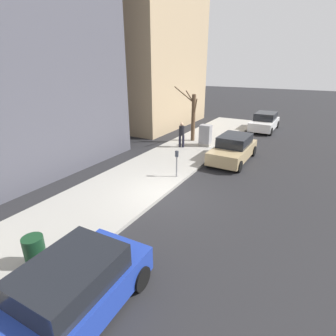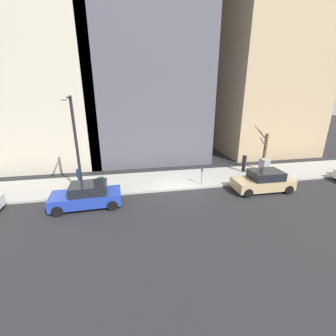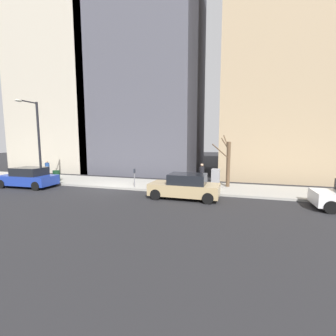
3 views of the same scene
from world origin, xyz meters
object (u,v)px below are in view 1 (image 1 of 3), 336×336
Objects in this scene: parked_car_white at (265,122)px; parked_car_blue at (68,296)px; parked_car_tan at (233,149)px; bare_tree at (193,116)px; trash_bin at (35,251)px; utility_box at (205,136)px; pedestrian_near_meter at (182,133)px; parking_meter at (177,161)px.

parked_car_white is 0.99× the size of parked_car_blue.
parked_car_tan is (0.04, 8.98, 0.00)m from parked_car_white.
trash_bin is (-1.72, 13.89, -1.33)m from bare_tree.
utility_box is 1.69m from pedestrian_near_meter.
bare_tree is (3.76, -2.37, 1.20)m from parked_car_tan.
bare_tree is at bearing -71.54° from parking_meter.
utility_box reaches higher than parked_car_blue.
parked_car_white is 20.60m from trash_bin.
parked_car_tan is at bearing 146.42° from utility_box.
parked_car_tan is at bearing -111.25° from parking_meter.
parked_car_blue is (-0.06, 12.16, 0.00)m from parked_car_tan.
pedestrian_near_meter is (3.75, -12.66, 0.35)m from parked_car_blue.
parking_meter is at bearing 106.06° from pedestrian_near_meter.
parked_car_blue is 2.98× the size of utility_box.
trash_bin is 0.54× the size of pedestrian_near_meter.
parked_car_white is 8.98m from parked_car_tan.
bare_tree is 4.26× the size of trash_bin.
parked_car_white is at bearing -95.83° from trash_bin.
parking_meter reaches higher than trash_bin.
parking_meter is at bearing 83.29° from parked_car_white.
parking_meter is (1.60, 4.11, 0.24)m from parked_car_tan.
parked_car_white is 13.20m from parking_meter.
pedestrian_near_meter is (3.73, 8.48, 0.35)m from parked_car_white.
parked_car_white and parked_car_tan have the same top height.
parked_car_blue is 8.22m from parking_meter.
parked_car_blue is at bearing 101.64° from parking_meter.
parking_meter is 6.90m from bare_tree.
utility_box reaches higher than parking_meter.
trash_bin is (2.11, -0.65, -0.14)m from parked_car_blue.
utility_box is at bearing -81.57° from parking_meter.
bare_tree is at bearing -82.96° from trash_bin.
utility_box is 0.86× the size of pedestrian_near_meter.
bare_tree reaches higher than parked_car_white.
parked_car_blue is (-0.02, 21.14, 0.00)m from parked_car_white.
utility_box is at bearing -81.91° from parked_car_blue.
parking_meter is 0.35× the size of bare_tree.
trash_bin is at bearing 97.04° from bare_tree.
trash_bin is 12.13m from pedestrian_near_meter.
parked_car_blue reaches higher than parking_meter.
parked_car_tan is 2.94m from utility_box.
pedestrian_near_meter reaches higher than parking_meter.
pedestrian_near_meter is (3.69, -0.50, 0.35)m from parked_car_tan.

